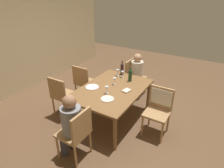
{
  "coord_description": "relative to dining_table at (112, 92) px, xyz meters",
  "views": [
    {
      "loc": [
        -2.94,
        -1.78,
        2.55
      ],
      "look_at": [
        0.0,
        0.0,
        0.82
      ],
      "focal_mm": 30.94,
      "sensor_mm": 36.0,
      "label": 1
    }
  ],
  "objects": [
    {
      "name": "ground_plane",
      "position": [
        0.0,
        0.0,
        -0.65
      ],
      "size": [
        10.0,
        10.0,
        0.0
      ],
      "primitive_type": "plane",
      "color": "brown"
    },
    {
      "name": "rear_room_partition",
      "position": [
        0.0,
        2.79,
        0.7
      ],
      "size": [
        6.4,
        0.12,
        2.7
      ],
      "primitive_type": "cube",
      "color": "beige",
      "rests_on": "ground_plane"
    },
    {
      "name": "dining_table",
      "position": [
        0.0,
        0.0,
        0.0
      ],
      "size": [
        1.66,
        1.17,
        0.72
      ],
      "color": "brown",
      "rests_on": "ground_plane"
    },
    {
      "name": "chair_left_end",
      "position": [
        -1.21,
        -0.09,
        -0.11
      ],
      "size": [
        0.44,
        0.44,
        0.92
      ],
      "color": "#A87F51",
      "rests_on": "ground_plane"
    },
    {
      "name": "chair_right_end",
      "position": [
        1.21,
        0.09,
        -0.11
      ],
      "size": [
        0.44,
        0.44,
        0.92
      ],
      "rotation": [
        0.0,
        0.0,
        3.14
      ],
      "color": "#A87F51",
      "rests_on": "ground_plane"
    },
    {
      "name": "chair_near",
      "position": [
        0.12,
        -0.97,
        -0.05
      ],
      "size": [
        0.46,
        0.44,
        0.92
      ],
      "rotation": [
        0.0,
        0.0,
        1.57
      ],
      "color": "#A87F51",
      "rests_on": "ground_plane"
    },
    {
      "name": "chair_far_left",
      "position": [
        -0.46,
        0.97,
        -0.11
      ],
      "size": [
        0.44,
        0.44,
        0.92
      ],
      "rotation": [
        0.0,
        0.0,
        -1.57
      ],
      "color": "#A87F51",
      "rests_on": "ground_plane"
    },
    {
      "name": "chair_far_right",
      "position": [
        0.29,
        0.97,
        -0.11
      ],
      "size": [
        0.44,
        0.44,
        0.92
      ],
      "rotation": [
        0.0,
        0.0,
        -1.57
      ],
      "color": "#A87F51",
      "rests_on": "ground_plane"
    },
    {
      "name": "person_woman_host",
      "position": [
        -1.21,
        0.03,
        0.02
      ],
      "size": [
        0.32,
        0.36,
        1.16
      ],
      "color": "#33333D",
      "rests_on": "ground_plane"
    },
    {
      "name": "person_man_bearded",
      "position": [
        1.21,
        -0.03,
        -0.0
      ],
      "size": [
        0.3,
        0.34,
        1.12
      ],
      "rotation": [
        0.0,
        0.0,
        3.14
      ],
      "color": "#33333D",
      "rests_on": "ground_plane"
    },
    {
      "name": "wine_bottle_tall_green",
      "position": [
        0.72,
        0.17,
        0.22
      ],
      "size": [
        0.07,
        0.07,
        0.33
      ],
      "color": "black",
      "rests_on": "dining_table"
    },
    {
      "name": "wine_bottle_dark_red",
      "position": [
        0.5,
        -0.15,
        0.21
      ],
      "size": [
        0.08,
        0.08,
        0.31
      ],
      "color": "#19381E",
      "rests_on": "dining_table"
    },
    {
      "name": "wine_glass_near_left",
      "position": [
        0.61,
        0.22,
        0.18
      ],
      "size": [
        0.07,
        0.07,
        0.15
      ],
      "color": "silver",
      "rests_on": "dining_table"
    },
    {
      "name": "wine_glass_centre",
      "position": [
        0.19,
        0.05,
        0.18
      ],
      "size": [
        0.07,
        0.07,
        0.15
      ],
      "color": "silver",
      "rests_on": "dining_table"
    },
    {
      "name": "wine_glass_near_right",
      "position": [
        0.58,
        0.08,
        0.18
      ],
      "size": [
        0.07,
        0.07,
        0.15
      ],
      "color": "silver",
      "rests_on": "dining_table"
    },
    {
      "name": "wine_glass_far",
      "position": [
        -0.22,
        -0.02,
        0.18
      ],
      "size": [
        0.07,
        0.07,
        0.15
      ],
      "color": "silver",
      "rests_on": "dining_table"
    },
    {
      "name": "dinner_plate_host",
      "position": [
        -0.17,
        0.37,
        0.08
      ],
      "size": [
        0.27,
        0.27,
        0.01
      ],
      "primitive_type": "cylinder",
      "color": "white",
      "rests_on": "dining_table"
    },
    {
      "name": "dinner_plate_guest_left",
      "position": [
        -0.4,
        -0.14,
        0.08
      ],
      "size": [
        0.24,
        0.24,
        0.01
      ],
      "primitive_type": "cylinder",
      "color": "silver",
      "rests_on": "dining_table"
    },
    {
      "name": "folded_napkin",
      "position": [
        0.04,
        -0.31,
        0.09
      ],
      "size": [
        0.18,
        0.14,
        0.03
      ],
      "primitive_type": "cube",
      "rotation": [
        0.0,
        0.0,
        -0.15
      ],
      "color": "beige",
      "rests_on": "dining_table"
    },
    {
      "name": "handbag",
      "position": [
        0.72,
        0.97,
        -0.54
      ],
      "size": [
        0.16,
        0.29,
        0.22
      ],
      "primitive_type": "cube",
      "rotation": [
        0.0,
        0.0,
        -1.43
      ],
      "color": "brown",
      "rests_on": "ground_plane"
    }
  ]
}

